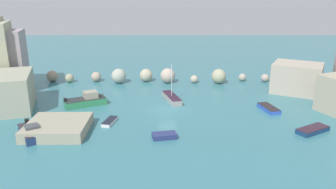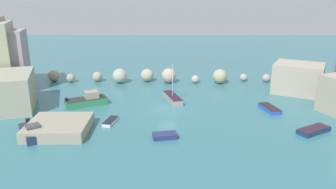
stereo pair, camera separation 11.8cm
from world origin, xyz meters
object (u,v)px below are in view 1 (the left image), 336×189
moored_boat_4 (314,130)px  moored_boat_5 (33,132)px  stone_dock (59,127)px  moored_boat_2 (87,100)px  moored_boat_3 (173,98)px  moored_boat_0 (165,136)px  moored_boat_6 (270,108)px  moored_boat_1 (111,121)px

moored_boat_4 → moored_boat_5: size_ratio=0.84×
stone_dock → moored_boat_2: moored_boat_2 is taller
moored_boat_3 → moored_boat_0: bearing=158.9°
moored_boat_0 → moored_boat_6: moored_boat_6 is taller
moored_boat_3 → moored_boat_4: (15.92, -11.19, -0.17)m
moored_boat_5 → moored_boat_0: bearing=55.4°
moored_boat_1 → moored_boat_2: bearing=45.8°
moored_boat_0 → moored_boat_4: bearing=-5.6°
moored_boat_4 → stone_dock: bearing=149.5°
stone_dock → moored_boat_2: (0.97, 9.32, 0.06)m
moored_boat_1 → moored_boat_6: moored_boat_6 is taller
moored_boat_1 → moored_boat_5: size_ratio=0.60×
moored_boat_1 → moored_boat_5: 8.80m
moored_boat_3 → moored_boat_6: bearing=-123.9°
moored_boat_6 → moored_boat_3: bearing=-120.7°
moored_boat_5 → moored_boat_6: (28.51, 8.47, -0.28)m
moored_boat_0 → moored_boat_4: size_ratio=0.66×
stone_dock → moored_boat_1: stone_dock is taller
moored_boat_1 → moored_boat_2: (-4.41, 6.63, 0.47)m
moored_boat_2 → moored_boat_0: bearing=-71.3°
moored_boat_3 → moored_boat_4: size_ratio=1.32×
moored_boat_4 → moored_boat_5: bearing=151.8°
moored_boat_1 → moored_boat_4: moored_boat_4 is taller
stone_dock → moored_boat_6: bearing=15.5°
moored_boat_0 → moored_boat_2: bearing=124.6°
moored_boat_1 → moored_boat_5: moored_boat_5 is taller
moored_boat_2 → moored_boat_3: (12.03, 1.88, -0.24)m
moored_boat_0 → moored_boat_2: 15.55m
stone_dock → moored_boat_5: 2.79m
stone_dock → moored_boat_2: size_ratio=1.11×
moored_boat_0 → moored_boat_4: moored_boat_4 is taller
moored_boat_6 → moored_boat_2: bearing=-108.5°
moored_boat_3 → moored_boat_4: bearing=-142.0°
moored_boat_4 → moored_boat_5: moored_boat_5 is taller
moored_boat_0 → stone_dock: bearing=161.7°
moored_boat_2 → moored_boat_4: bearing=-45.2°
moored_boat_2 → moored_boat_4: size_ratio=1.40×
moored_boat_0 → moored_boat_3: size_ratio=0.50×
moored_boat_0 → moored_boat_3: 12.81m
stone_dock → moored_boat_3: size_ratio=1.17×
stone_dock → moored_boat_5: moored_boat_5 is taller
stone_dock → moored_boat_4: (28.91, 0.02, -0.35)m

